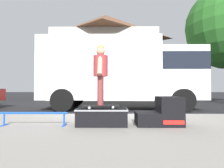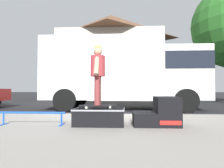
% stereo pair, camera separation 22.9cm
% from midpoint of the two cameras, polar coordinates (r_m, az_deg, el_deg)
% --- Properties ---
extents(ground_plane, '(140.00, 140.00, 0.00)m').
position_cam_midpoint_polar(ground_plane, '(6.65, 0.38, -9.13)').
color(ground_plane, black).
extents(sidewalk_slab, '(50.00, 5.00, 0.12)m').
position_cam_midpoint_polar(sidewalk_slab, '(3.69, -1.81, -14.21)').
color(sidewalk_slab, gray).
rests_on(sidewalk_slab, ground).
extents(skate_box, '(1.05, 0.70, 0.35)m').
position_cam_midpoint_polar(skate_box, '(4.21, -2.09, -9.23)').
color(skate_box, black).
rests_on(skate_box, sidewalk_slab).
extents(kicker_ramp, '(0.93, 0.68, 0.59)m').
position_cam_midpoint_polar(kicker_ramp, '(4.28, 15.15, -8.24)').
color(kicker_ramp, black).
rests_on(kicker_ramp, sidewalk_slab).
extents(grind_rail, '(1.41, 0.28, 0.28)m').
position_cam_midpoint_polar(grind_rail, '(4.47, -20.73, -8.42)').
color(grind_rail, blue).
rests_on(grind_rail, sidewalk_slab).
extents(skateboard, '(0.81, 0.38, 0.07)m').
position_cam_midpoint_polar(skateboard, '(4.21, -2.61, -6.27)').
color(skateboard, black).
rests_on(skateboard, skate_box).
extents(skater_kid, '(0.31, 0.66, 1.29)m').
position_cam_midpoint_polar(skater_kid, '(4.22, -2.59, 4.20)').
color(skater_kid, brown).
rests_on(skater_kid, skateboard).
extents(box_truck, '(6.91, 2.63, 3.05)m').
position_cam_midpoint_polar(box_truck, '(8.83, 4.49, 3.77)').
color(box_truck, white).
rests_on(box_truck, ground).
extents(house_behind, '(9.54, 8.22, 8.40)m').
position_cam_midpoint_polar(house_behind, '(19.78, 0.10, 8.14)').
color(house_behind, beige).
rests_on(house_behind, ground).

